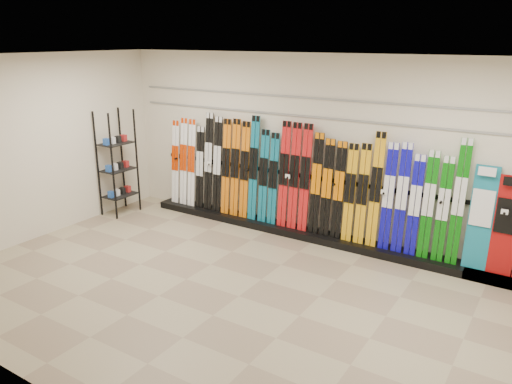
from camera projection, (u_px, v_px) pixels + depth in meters
The scene contains 9 objects.
floor at pixel (239, 296), 6.50m from camera, with size 8.00×8.00×0.00m, color gray.
back_wall at pixel (325, 149), 8.06m from camera, with size 8.00×8.00×0.00m, color beige.
left_wall at pixel (35, 148), 8.10m from camera, with size 5.00×5.00×0.00m, color beige.
ceiling at pixel (236, 58), 5.60m from camera, with size 8.00×8.00×0.00m, color silver.
ski_rack_base at pixel (328, 239), 8.20m from camera, with size 8.00×0.40×0.12m, color black.
skis at pixel (293, 180), 8.31m from camera, with size 5.37×0.18×1.83m.
accessory_rack at pixel (118, 163), 9.32m from camera, with size 0.40×0.60×1.96m, color black.
slatwall_rail_0 at pixel (326, 118), 7.90m from camera, with size 7.60×0.02×0.03m, color gray.
slatwall_rail_1 at pixel (327, 99), 7.81m from camera, with size 7.60×0.02×0.03m, color gray.
Camera 1 is at (3.31, -4.77, 3.23)m, focal length 35.00 mm.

